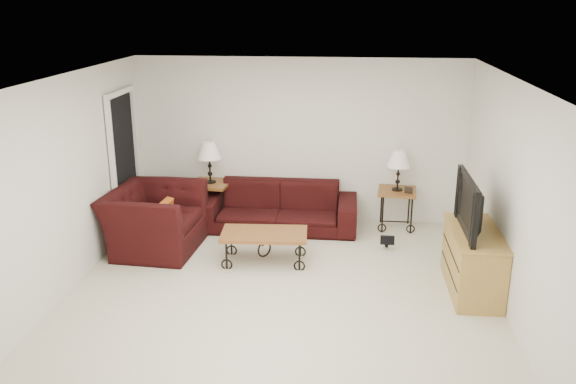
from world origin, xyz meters
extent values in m
plane|color=beige|center=(0.00, 0.00, 0.00)|extent=(5.00, 5.00, 0.00)
cube|color=silver|center=(0.00, 2.50, 1.25)|extent=(5.00, 0.02, 2.50)
cube|color=silver|center=(0.00, -2.50, 1.25)|extent=(5.00, 0.02, 2.50)
cube|color=silver|center=(-2.50, 0.00, 1.25)|extent=(0.02, 5.00, 2.50)
cube|color=silver|center=(2.50, 0.00, 1.25)|extent=(0.02, 5.00, 2.50)
plane|color=white|center=(0.00, 0.00, 2.50)|extent=(5.00, 5.00, 0.00)
cube|color=black|center=(-2.47, 1.65, 1.02)|extent=(0.08, 0.94, 2.04)
imported|color=black|center=(-0.28, 2.02, 0.34)|extent=(2.33, 0.91, 0.68)
cube|color=brown|center=(-1.35, 2.20, 0.32)|extent=(0.63, 0.63, 0.63)
cube|color=brown|center=(1.48, 2.20, 0.30)|extent=(0.60, 0.60, 0.60)
cube|color=black|center=(-1.50, 2.05, 0.68)|extent=(0.13, 0.03, 0.11)
cube|color=black|center=(1.63, 2.05, 0.65)|extent=(0.12, 0.05, 0.10)
cube|color=brown|center=(-0.32, 0.77, 0.21)|extent=(1.14, 0.66, 0.42)
imported|color=black|center=(-1.88, 1.06, 0.43)|extent=(1.23, 1.39, 0.85)
cube|color=#AF6016|center=(-1.72, 1.01, 0.52)|extent=(0.13, 0.39, 0.39)
cube|color=#B48543|center=(2.23, 0.22, 0.37)|extent=(0.52, 1.25, 0.75)
imported|color=black|center=(2.21, 0.22, 1.07)|extent=(0.15, 1.12, 0.64)
ellipsoid|color=black|center=(1.31, 1.41, 0.19)|extent=(0.35, 0.31, 0.38)
camera|label=1|loc=(0.73, -6.40, 3.29)|focal=37.39mm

